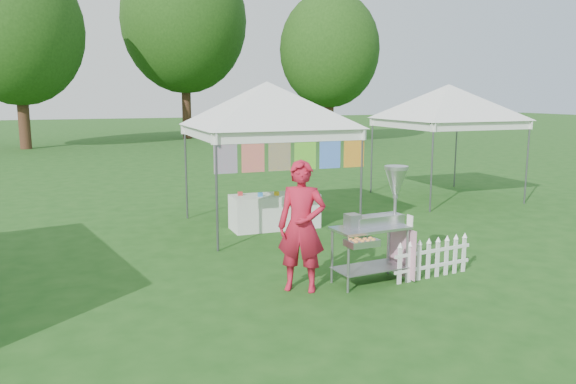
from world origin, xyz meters
name	(u,v)px	position (x,y,z in m)	size (l,w,h in m)	color
ground	(342,277)	(0.00, 0.00, 0.00)	(120.00, 120.00, 0.00)	#1C4B15
canopy_main	(267,82)	(0.00, 3.49, 2.99)	(4.24, 4.24, 3.45)	#59595E
canopy_right	(449,85)	(5.50, 5.00, 2.99)	(4.24, 4.24, 3.45)	#59595E
tree_left	(17,30)	(-6.00, 24.00, 5.83)	(6.40, 6.40, 9.53)	#3A2215
tree_mid	(184,21)	(3.00, 28.00, 7.14)	(7.60, 7.60, 11.52)	#3A2215
tree_right	(330,50)	(10.00, 22.00, 5.18)	(5.60, 5.60, 8.42)	#3A2215
donut_cart	(381,215)	(0.44, -0.37, 1.00)	(1.22, 0.93, 1.71)	gray
vendor	(302,226)	(-0.79, -0.30, 0.93)	(0.68, 0.44, 1.85)	#B3162D
picket_fence	(433,259)	(1.27, -0.51, 0.29)	(1.43, 0.19, 0.56)	white
display_table	(275,211)	(0.11, 3.36, 0.35)	(1.80, 0.70, 0.71)	white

